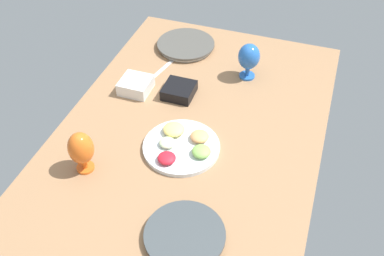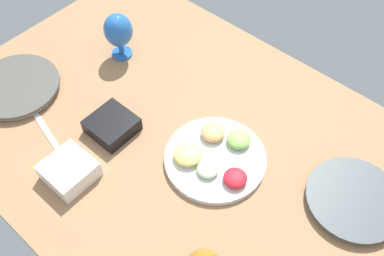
{
  "view_description": "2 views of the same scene",
  "coord_description": "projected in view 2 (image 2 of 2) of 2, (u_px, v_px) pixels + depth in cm",
  "views": [
    {
      "loc": [
        123.03,
        42.74,
        124.16
      ],
      "look_at": [
        1.78,
        1.41,
        3.78
      ],
      "focal_mm": 41.72,
      "sensor_mm": 36.0,
      "label": 1
    },
    {
      "loc": [
        51.38,
        -56.91,
        107.92
      ],
      "look_at": [
        -0.73,
        2.43,
        3.78
      ],
      "focal_mm": 40.61,
      "sensor_mm": 36.0,
      "label": 2
    }
  ],
  "objects": [
    {
      "name": "square_bowl_white",
      "position": [
        69.0,
        170.0,
        1.22
      ],
      "size": [
        13.02,
        13.02,
        5.76
      ],
      "color": "white",
      "rests_on": "ground_plane"
    },
    {
      "name": "dinner_plate_left",
      "position": [
        16.0,
        87.0,
        1.44
      ],
      "size": [
        28.75,
        28.75,
        2.79
      ],
      "color": "silver",
      "rests_on": "ground_plane"
    },
    {
      "name": "fork_by_left_plate",
      "position": [
        47.0,
        132.0,
        1.34
      ],
      "size": [
        17.93,
        5.88,
        0.6
      ],
      "primitive_type": "cube",
      "rotation": [
        0.0,
        0.0,
        -0.23
      ],
      "color": "silver",
      "rests_on": "ground_plane"
    },
    {
      "name": "square_bowl_black",
      "position": [
        112.0,
        125.0,
        1.33
      ],
      "size": [
        13.14,
        13.14,
        4.84
      ],
      "color": "black",
      "rests_on": "ground_plane"
    },
    {
      "name": "hurricane_glass_blue",
      "position": [
        118.0,
        31.0,
        1.47
      ],
      "size": [
        9.87,
        9.87,
        17.18
      ],
      "color": "blue",
      "rests_on": "ground_plane"
    },
    {
      "name": "dinner_plate_right",
      "position": [
        354.0,
        200.0,
        1.19
      ],
      "size": [
        26.4,
        26.4,
        2.45
      ],
      "color": "silver",
      "rests_on": "ground_plane"
    },
    {
      "name": "ground_plane",
      "position": [
        189.0,
        145.0,
        1.34
      ],
      "size": [
        160.0,
        104.0,
        4.0
      ],
      "primitive_type": "cube",
      "color": "#99704C"
    },
    {
      "name": "fruit_platter",
      "position": [
        215.0,
        156.0,
        1.27
      ],
      "size": [
        29.87,
        29.87,
        5.1
      ],
      "color": "silver",
      "rests_on": "ground_plane"
    }
  ]
}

